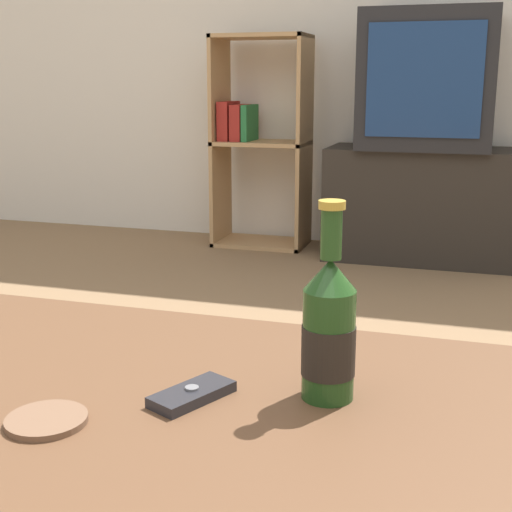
# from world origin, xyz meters

# --- Properties ---
(coffee_table) EXTENTS (1.15, 0.63, 0.46)m
(coffee_table) POSITION_xyz_m (0.00, 0.00, 0.39)
(coffee_table) COLOR brown
(coffee_table) RESTS_ON ground_plane
(tv_stand) EXTENTS (0.91, 0.42, 0.54)m
(tv_stand) POSITION_xyz_m (0.21, 2.74, 0.27)
(tv_stand) COLOR #28231E
(tv_stand) RESTS_ON ground_plane
(television) EXTENTS (0.60, 0.50, 0.63)m
(television) POSITION_xyz_m (0.21, 2.74, 0.86)
(television) COLOR black
(television) RESTS_ON tv_stand
(bookshelf) EXTENTS (0.48, 0.30, 1.08)m
(bookshelf) POSITION_xyz_m (-0.65, 2.81, 0.56)
(bookshelf) COLOR tan
(bookshelf) RESTS_ON ground_plane
(beer_bottle) EXTENTS (0.07, 0.07, 0.25)m
(beer_bottle) POSITION_xyz_m (0.30, 0.06, 0.55)
(beer_bottle) COLOR #1E4219
(beer_bottle) RESTS_ON coffee_table
(cell_phone) EXTENTS (0.09, 0.12, 0.02)m
(cell_phone) POSITION_xyz_m (0.14, 0.00, 0.47)
(cell_phone) COLOR #232328
(cell_phone) RESTS_ON coffee_table
(coaster) EXTENTS (0.10, 0.10, 0.01)m
(coaster) POSITION_xyz_m (-0.00, -0.11, 0.47)
(coaster) COLOR brown
(coaster) RESTS_ON coffee_table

